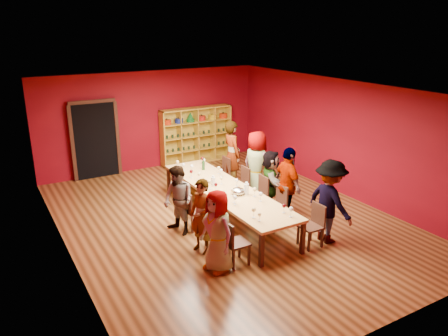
{
  "coord_description": "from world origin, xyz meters",
  "views": [
    {
      "loc": [
        -4.69,
        -8.04,
        4.34
      ],
      "look_at": [
        0.11,
        0.26,
        1.15
      ],
      "focal_mm": 35.0,
      "sensor_mm": 36.0,
      "label": 1
    }
  ],
  "objects_px": {
    "chair_person_left_1": "(214,225)",
    "person_left_0": "(217,231)",
    "chair_person_left_2": "(192,209)",
    "chair_person_right_2": "(260,192)",
    "tasting_table": "(225,191)",
    "person_right_1": "(288,185)",
    "person_right_4": "(232,155)",
    "person_left_1": "(202,216)",
    "chair_person_right_3": "(242,182)",
    "chair_person_right_4": "(223,172)",
    "chair_person_right_1": "(278,203)",
    "person_left_2": "(178,201)",
    "person_right_3": "(256,165)",
    "wine_bottle": "(203,165)",
    "spittoon_bowl": "(238,191)",
    "person_right_2": "(270,180)",
    "person_right_0": "(330,202)",
    "shelving_unit": "(196,132)",
    "chair_person_right_0": "(314,223)"
  },
  "relations": [
    {
      "from": "wine_bottle",
      "to": "shelving_unit",
      "type": "bearing_deg",
      "value": 67.1
    },
    {
      "from": "person_right_4",
      "to": "chair_person_left_2",
      "type": "bearing_deg",
      "value": 134.72
    },
    {
      "from": "person_right_2",
      "to": "spittoon_bowl",
      "type": "height_order",
      "value": "person_right_2"
    },
    {
      "from": "person_left_2",
      "to": "person_left_0",
      "type": "bearing_deg",
      "value": -14.46
    },
    {
      "from": "chair_person_right_3",
      "to": "person_right_4",
      "type": "bearing_deg",
      "value": 73.34
    },
    {
      "from": "person_left_0",
      "to": "chair_person_right_0",
      "type": "distance_m",
      "value": 2.17
    },
    {
      "from": "shelving_unit",
      "to": "wine_bottle",
      "type": "height_order",
      "value": "shelving_unit"
    },
    {
      "from": "chair_person_left_1",
      "to": "spittoon_bowl",
      "type": "height_order",
      "value": "spittoon_bowl"
    },
    {
      "from": "chair_person_left_1",
      "to": "chair_person_right_1",
      "type": "xyz_separation_m",
      "value": [
        1.82,
        0.3,
        0.0
      ]
    },
    {
      "from": "person_right_1",
      "to": "person_left_2",
      "type": "bearing_deg",
      "value": 83.23
    },
    {
      "from": "chair_person_left_1",
      "to": "person_right_4",
      "type": "height_order",
      "value": "person_right_4"
    },
    {
      "from": "person_left_0",
      "to": "chair_person_right_4",
      "type": "height_order",
      "value": "person_left_0"
    },
    {
      "from": "chair_person_left_1",
      "to": "person_left_2",
      "type": "relative_size",
      "value": 0.59
    },
    {
      "from": "wine_bottle",
      "to": "person_right_0",
      "type": "bearing_deg",
      "value": -72.15
    },
    {
      "from": "person_right_0",
      "to": "person_right_1",
      "type": "distance_m",
      "value": 1.22
    },
    {
      "from": "chair_person_right_4",
      "to": "person_right_4",
      "type": "distance_m",
      "value": 0.53
    },
    {
      "from": "person_right_4",
      "to": "person_right_2",
      "type": "bearing_deg",
      "value": -175.79
    },
    {
      "from": "chair_person_left_1",
      "to": "chair_person_left_2",
      "type": "xyz_separation_m",
      "value": [
        0.0,
        0.96,
        0.0
      ]
    },
    {
      "from": "chair_person_right_3",
      "to": "chair_person_right_4",
      "type": "bearing_deg",
      "value": 90.0
    },
    {
      "from": "chair_person_left_2",
      "to": "chair_person_right_2",
      "type": "relative_size",
      "value": 1.0
    },
    {
      "from": "person_left_0",
      "to": "person_right_1",
      "type": "xyz_separation_m",
      "value": [
        2.41,
        1.05,
        0.09
      ]
    },
    {
      "from": "tasting_table",
      "to": "person_left_0",
      "type": "height_order",
      "value": "person_left_0"
    },
    {
      "from": "person_left_1",
      "to": "chair_person_left_2",
      "type": "relative_size",
      "value": 1.7
    },
    {
      "from": "person_right_0",
      "to": "person_left_2",
      "type": "bearing_deg",
      "value": 51.73
    },
    {
      "from": "person_right_3",
      "to": "person_left_1",
      "type": "bearing_deg",
      "value": 112.55
    },
    {
      "from": "chair_person_right_2",
      "to": "chair_person_right_3",
      "type": "distance_m",
      "value": 0.8
    },
    {
      "from": "chair_person_right_2",
      "to": "chair_person_right_4",
      "type": "height_order",
      "value": "same"
    },
    {
      "from": "chair_person_right_1",
      "to": "wine_bottle",
      "type": "relative_size",
      "value": 2.88
    },
    {
      "from": "person_left_1",
      "to": "person_right_1",
      "type": "height_order",
      "value": "person_right_1"
    },
    {
      "from": "person_left_0",
      "to": "person_left_1",
      "type": "xyz_separation_m",
      "value": [
        0.07,
        0.75,
        -0.02
      ]
    },
    {
      "from": "person_right_1",
      "to": "person_right_3",
      "type": "xyz_separation_m",
      "value": [
        0.17,
        1.52,
        0.01
      ]
    },
    {
      "from": "chair_person_left_1",
      "to": "person_right_3",
      "type": "distance_m",
      "value": 2.93
    },
    {
      "from": "person_left_1",
      "to": "chair_person_right_1",
      "type": "xyz_separation_m",
      "value": [
        2.08,
        0.3,
        -0.26
      ]
    },
    {
      "from": "chair_person_right_1",
      "to": "chair_person_right_4",
      "type": "distance_m",
      "value": 2.49
    },
    {
      "from": "chair_person_right_1",
      "to": "person_right_1",
      "type": "bearing_deg",
      "value": 0.0
    },
    {
      "from": "chair_person_right_0",
      "to": "person_right_2",
      "type": "distance_m",
      "value": 1.98
    },
    {
      "from": "chair_person_left_1",
      "to": "person_left_0",
      "type": "bearing_deg",
      "value": -113.65
    },
    {
      "from": "chair_person_right_3",
      "to": "spittoon_bowl",
      "type": "height_order",
      "value": "spittoon_bowl"
    },
    {
      "from": "chair_person_right_3",
      "to": "chair_person_right_0",
      "type": "bearing_deg",
      "value": -90.0
    },
    {
      "from": "tasting_table",
      "to": "person_right_1",
      "type": "xyz_separation_m",
      "value": [
        1.17,
        -0.79,
        0.17
      ]
    },
    {
      "from": "chair_person_right_3",
      "to": "chair_person_right_4",
      "type": "relative_size",
      "value": 1.0
    },
    {
      "from": "person_right_0",
      "to": "spittoon_bowl",
      "type": "height_order",
      "value": "person_right_0"
    },
    {
      "from": "person_left_1",
      "to": "person_left_2",
      "type": "relative_size",
      "value": 1.0
    },
    {
      "from": "chair_person_right_1",
      "to": "person_right_2",
      "type": "bearing_deg",
      "value": 67.1
    },
    {
      "from": "person_right_1",
      "to": "spittoon_bowl",
      "type": "distance_m",
      "value": 1.16
    },
    {
      "from": "person_right_1",
      "to": "person_right_2",
      "type": "xyz_separation_m",
      "value": [
        0.04,
        0.72,
        -0.12
      ]
    },
    {
      "from": "person_left_1",
      "to": "person_left_2",
      "type": "bearing_deg",
      "value": 162.75
    },
    {
      "from": "chair_person_right_4",
      "to": "spittoon_bowl",
      "type": "bearing_deg",
      "value": -111.51
    },
    {
      "from": "person_right_3",
      "to": "shelving_unit",
      "type": "bearing_deg",
      "value": -14.13
    },
    {
      "from": "chair_person_left_1",
      "to": "person_left_1",
      "type": "xyz_separation_m",
      "value": [
        -0.26,
        0.0,
        0.26
      ]
    }
  ]
}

